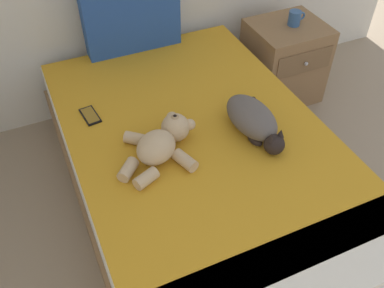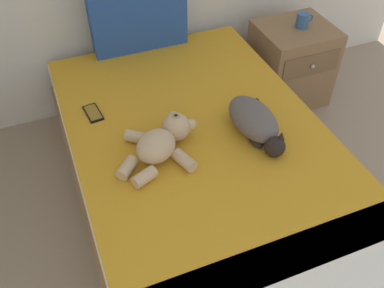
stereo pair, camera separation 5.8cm
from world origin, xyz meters
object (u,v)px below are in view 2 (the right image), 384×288
patterned_cushion (138,10)px  nightstand (291,64)px  teddy_bear (162,141)px  cat (255,122)px  cell_phone (93,113)px  bed (200,169)px  mug (303,20)px

patterned_cushion → nightstand: bearing=-14.2°
patterned_cushion → teddy_bear: bearing=-100.6°
cat → cell_phone: size_ratio=2.78×
nightstand → cat: bearing=-133.5°
bed → cell_phone: size_ratio=12.69×
teddy_bear → patterned_cushion: bearing=79.4°
cat → teddy_bear: 0.47m
cat → nightstand: size_ratio=0.78×
teddy_bear → cell_phone: bearing=121.9°
patterned_cushion → mug: bearing=-13.9°
bed → teddy_bear: bearing=-170.5°
cell_phone → mug: (1.44, 0.29, 0.11)m
cat → nightstand: cat is taller
patterned_cushion → cell_phone: 0.73m
patterned_cushion → nightstand: 1.11m
bed → patterned_cushion: (-0.03, 0.91, 0.49)m
teddy_bear → nightstand: bearing=30.8°
teddy_bear → cell_phone: teddy_bear is taller
patterned_cushion → nightstand: size_ratio=1.06×
teddy_bear → mug: mug is taller
cell_phone → nightstand: size_ratio=0.28×
mug → teddy_bear: bearing=-149.9°
bed → mug: size_ratio=16.42×
bed → teddy_bear: size_ratio=4.48×
bed → nightstand: size_ratio=3.58×
nightstand → patterned_cushion: bearing=165.8°
nightstand → mug: mug is taller
patterned_cushion → teddy_bear: size_ratio=1.33×
cell_phone → patterned_cushion: bearing=52.0°
patterned_cushion → cat: size_ratio=1.36×
patterned_cushion → cell_phone: size_ratio=3.77×
cat → teddy_bear: size_ratio=0.98×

